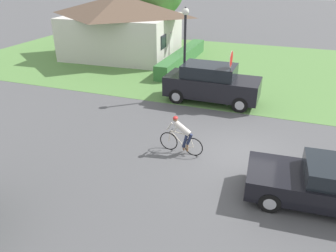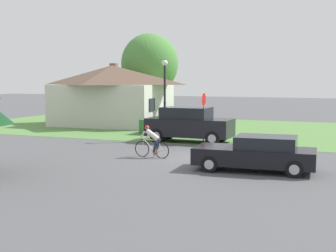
# 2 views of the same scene
# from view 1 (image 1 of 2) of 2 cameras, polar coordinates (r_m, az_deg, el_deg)

# --- Properties ---
(ground_plane) EXTENTS (140.00, 140.00, 0.00)m
(ground_plane) POSITION_cam_1_polar(r_m,az_deg,el_deg) (12.51, 12.78, -5.13)
(ground_plane) COLOR #515154
(grass_verge_right) EXTENTS (16.00, 36.00, 0.01)m
(grass_verge_right) POSITION_cam_1_polar(r_m,az_deg,el_deg) (24.06, 7.49, 10.53)
(grass_verge_right) COLOR #568442
(grass_verge_right) RESTS_ON ground
(cottage_house) EXTENTS (7.23, 8.75, 4.75)m
(cottage_house) POSITION_cam_1_polar(r_m,az_deg,el_deg) (26.18, -8.10, 16.99)
(cottage_house) COLOR beige
(cottage_house) RESTS_ON ground
(hedge_row) EXTENTS (8.79, 0.90, 0.95)m
(hedge_row) POSITION_cam_1_polar(r_m,az_deg,el_deg) (23.94, 2.52, 11.80)
(hedge_row) COLOR #387038
(hedge_row) RESTS_ON ground
(sedan_left_lane) EXTENTS (2.12, 4.65, 1.36)m
(sedan_left_lane) POSITION_cam_1_polar(r_m,az_deg,el_deg) (10.68, 26.51, -9.10)
(sedan_left_lane) COLOR black
(sedan_left_lane) RESTS_ON ground
(cyclist) EXTENTS (0.44, 1.75, 1.46)m
(cyclist) POSITION_cam_1_polar(r_m,az_deg,el_deg) (12.13, 2.35, -1.71)
(cyclist) COLOR black
(cyclist) RESTS_ON ground
(parked_suv_right) EXTENTS (2.06, 4.75, 1.94)m
(parked_suv_right) POSITION_cam_1_polar(r_m,az_deg,el_deg) (16.95, 7.57, 7.35)
(parked_suv_right) COLOR black
(parked_suv_right) RESTS_ON ground
(stop_sign) EXTENTS (0.80, 0.07, 2.80)m
(stop_sign) POSITION_cam_1_polar(r_m,az_deg,el_deg) (16.18, 10.83, 10.05)
(stop_sign) COLOR gray
(stop_sign) RESTS_ON ground
(street_lamp) EXTENTS (0.34, 0.34, 4.64)m
(street_lamp) POSITION_cam_1_polar(r_m,az_deg,el_deg) (16.82, 2.97, 14.70)
(street_lamp) COLOR black
(street_lamp) RESTS_ON ground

